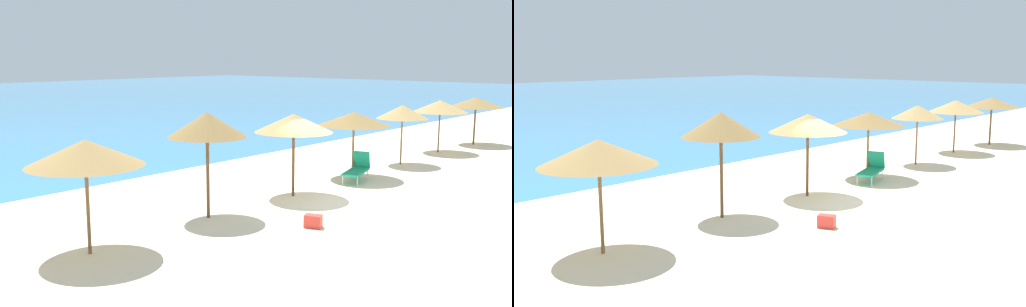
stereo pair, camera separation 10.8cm
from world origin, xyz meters
TOP-DOWN VIEW (x-y plane):
  - ground_plane at (0.00, 0.00)m, footprint 160.00×160.00m
  - beach_umbrella_2 at (-7.69, 1.46)m, footprint 2.64×2.64m
  - beach_umbrella_3 at (-3.80, 1.63)m, footprint 2.19×2.19m
  - beach_umbrella_4 at (-0.23, 1.44)m, footprint 2.49×2.49m
  - beach_umbrella_5 at (3.51, 1.59)m, footprint 2.63×2.63m
  - beach_umbrella_6 at (7.08, 1.54)m, footprint 2.11×2.11m
  - beach_umbrella_7 at (11.08, 1.74)m, footprint 2.51×2.51m
  - beach_umbrella_8 at (14.54, 1.44)m, footprint 2.67×2.67m
  - lounge_chair_1 at (3.08, 1.13)m, footprint 1.78×1.06m
  - cooler_box at (-2.63, -1.11)m, footprint 0.44×0.53m

SIDE VIEW (x-z plane):
  - ground_plane at x=0.00m, z-range 0.00..0.00m
  - cooler_box at x=-2.63m, z-range 0.00..0.34m
  - lounge_chair_1 at x=3.08m, z-range -0.06..0.96m
  - beach_umbrella_8 at x=14.54m, z-range 0.93..3.31m
  - beach_umbrella_7 at x=11.08m, z-range 0.93..3.35m
  - beach_umbrella_6 at x=7.08m, z-range 0.95..3.41m
  - beach_umbrella_5 at x=3.51m, z-range 0.96..3.40m
  - beach_umbrella_2 at x=-7.69m, z-range 1.02..3.65m
  - beach_umbrella_4 at x=-0.23m, z-range 1.03..3.68m
  - beach_umbrella_3 at x=-3.80m, z-range 1.13..4.08m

